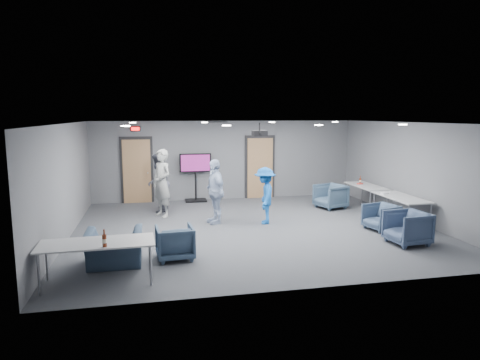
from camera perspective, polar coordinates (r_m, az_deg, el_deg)
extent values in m
plane|color=#36393E|center=(11.15, 1.73, -6.40)|extent=(9.00, 9.00, 0.00)
plane|color=white|center=(10.77, 1.80, 7.61)|extent=(9.00, 9.00, 0.00)
cube|color=slate|center=(14.77, -1.89, 2.65)|extent=(9.00, 0.02, 2.70)
cube|color=slate|center=(7.11, 9.37, -4.02)|extent=(9.00, 0.02, 2.70)
cube|color=slate|center=(10.76, -22.23, -0.25)|extent=(0.02, 8.00, 2.70)
cube|color=slate|center=(12.70, 21.90, 1.04)|extent=(0.02, 8.00, 2.70)
cube|color=black|center=(14.56, -13.58, 1.25)|extent=(1.06, 0.06, 2.24)
cube|color=#A97F52|center=(14.52, -13.58, 1.12)|extent=(0.90, 0.05, 2.10)
cylinder|color=#97989F|center=(14.47, -12.19, 0.94)|extent=(0.04, 0.10, 0.04)
cube|color=black|center=(15.02, 2.65, 1.71)|extent=(1.06, 0.06, 2.24)
cube|color=#A97F52|center=(14.99, 2.69, 1.58)|extent=(0.90, 0.05, 2.10)
cylinder|color=#97989F|center=(15.03, 4.03, 1.40)|extent=(0.04, 0.10, 0.04)
cube|color=black|center=(14.42, -13.78, 6.65)|extent=(0.32, 0.06, 0.16)
cube|color=#FF0C0C|center=(14.38, -13.78, 6.64)|extent=(0.26, 0.02, 0.11)
cube|color=black|center=(13.42, -3.15, 7.75)|extent=(0.60, 0.60, 0.03)
cylinder|color=white|center=(8.68, -15.02, 6.97)|extent=(0.18, 0.18, 0.02)
cylinder|color=white|center=(12.27, -14.13, 7.42)|extent=(0.18, 0.18, 0.02)
cylinder|color=white|center=(8.80, -1.80, 7.28)|extent=(0.18, 0.18, 0.02)
cylinder|color=white|center=(12.36, -4.75, 7.65)|extent=(0.18, 0.18, 0.02)
cylinder|color=white|center=(9.36, 10.44, 7.22)|extent=(0.18, 0.18, 0.02)
cylinder|color=white|center=(12.77, 4.28, 7.69)|extent=(0.18, 0.18, 0.02)
cylinder|color=white|center=(10.28, 20.89, 6.92)|extent=(0.18, 0.18, 0.02)
cylinder|color=white|center=(13.46, 12.56, 7.56)|extent=(0.18, 0.18, 0.02)
imported|color=#9D9F9C|center=(12.39, -10.38, -0.43)|extent=(0.77, 0.85, 1.94)
imported|color=#525562|center=(13.07, -10.82, -0.30)|extent=(0.83, 0.98, 1.79)
imported|color=#ACBDDD|center=(11.48, -3.35, -1.53)|extent=(0.65, 1.09, 1.74)
imported|color=blue|center=(11.46, 3.33, -2.09)|extent=(0.79, 1.09, 1.52)
imported|color=#3D536A|center=(13.66, 11.97, -2.15)|extent=(1.04, 1.02, 0.76)
imported|color=#394A63|center=(11.46, 18.28, -4.71)|extent=(0.87, 0.85, 0.66)
imported|color=#3A4A65|center=(10.40, 21.39, -5.96)|extent=(0.90, 0.88, 0.76)
imported|color=#3B4E66|center=(8.85, -8.67, -8.22)|extent=(0.78, 0.80, 0.68)
imported|color=#334459|center=(8.74, -16.39, -8.68)|extent=(1.06, 0.93, 0.69)
cube|color=#A1A3A6|center=(13.85, 16.49, -0.76)|extent=(0.70, 1.69, 0.03)
cylinder|color=#97989F|center=(14.46, 14.05, -1.74)|extent=(0.04, 0.04, 0.70)
cylinder|color=#97989F|center=(13.12, 16.95, -2.91)|extent=(0.04, 0.04, 0.70)
cylinder|color=#97989F|center=(14.70, 15.96, -1.65)|extent=(0.04, 0.04, 0.70)
cylinder|color=#97989F|center=(13.39, 19.00, -2.77)|extent=(0.04, 0.04, 0.70)
cube|color=#A1A3A6|center=(12.24, 20.69, -2.17)|extent=(0.77, 1.85, 0.03)
cylinder|color=#97989F|center=(12.86, 17.43, -3.16)|extent=(0.04, 0.04, 0.70)
cylinder|color=#97989F|center=(11.45, 21.57, -4.80)|extent=(0.04, 0.04, 0.70)
cylinder|color=#97989F|center=(13.17, 19.76, -3.00)|extent=(0.04, 0.04, 0.70)
cylinder|color=#97989F|center=(11.80, 24.06, -4.57)|extent=(0.04, 0.04, 0.70)
cube|color=#A1A3A6|center=(7.84, -18.55, -7.98)|extent=(1.96, 0.87, 0.03)
cylinder|color=#97989F|center=(8.22, -11.96, -9.58)|extent=(0.04, 0.04, 0.70)
cylinder|color=#97989F|center=(8.38, -24.40, -9.85)|extent=(0.04, 0.04, 0.70)
cylinder|color=#97989F|center=(7.61, -11.80, -11.09)|extent=(0.04, 0.04, 0.70)
cylinder|color=#97989F|center=(7.77, -25.29, -11.33)|extent=(0.04, 0.04, 0.70)
cylinder|color=#632411|center=(7.50, -17.62, -7.74)|extent=(0.07, 0.07, 0.21)
cylinder|color=#632411|center=(7.46, -17.67, -6.64)|extent=(0.03, 0.03, 0.09)
cylinder|color=beige|center=(7.50, -17.62, -7.74)|extent=(0.08, 0.08, 0.07)
cylinder|color=#632411|center=(14.07, 15.73, -0.14)|extent=(0.07, 0.07, 0.18)
cylinder|color=#632411|center=(14.05, 15.76, 0.39)|extent=(0.02, 0.02, 0.08)
cylinder|color=beige|center=(14.07, 15.73, -0.14)|extent=(0.07, 0.07, 0.06)
cube|color=#D83F36|center=(14.03, 15.71, -0.46)|extent=(0.19, 0.16, 0.04)
cube|color=silver|center=(12.48, 18.75, -1.69)|extent=(0.21, 0.16, 0.05)
cube|color=black|center=(14.57, -5.90, -2.72)|extent=(0.71, 0.51, 0.06)
cylinder|color=black|center=(14.46, -5.93, -0.29)|extent=(0.06, 0.06, 1.21)
cube|color=black|center=(14.38, -5.98, 2.30)|extent=(1.06, 0.07, 0.63)
cube|color=#6B175A|center=(14.33, -5.95, 2.28)|extent=(0.96, 0.01, 0.55)
cylinder|color=black|center=(11.72, 2.63, 7.11)|extent=(0.04, 0.04, 0.22)
cube|color=black|center=(11.73, 2.62, 6.23)|extent=(0.39, 0.34, 0.15)
cylinder|color=black|center=(11.56, 2.84, 6.19)|extent=(0.08, 0.06, 0.08)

